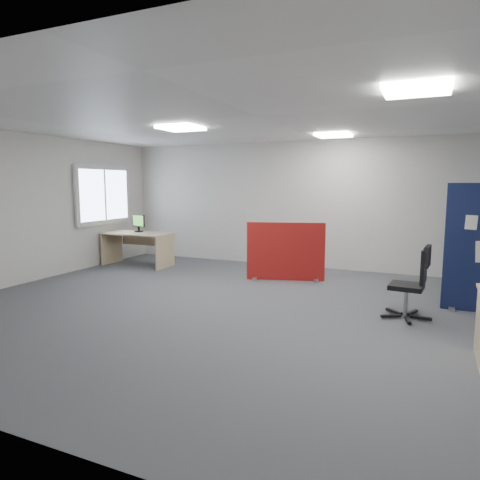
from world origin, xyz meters
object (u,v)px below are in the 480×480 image
(red_divider, at_px, (286,252))
(second_desk, at_px, (138,241))
(office_chair, at_px, (415,278))
(monitor_second, at_px, (138,222))

(red_divider, distance_m, second_desk, 3.44)
(red_divider, height_order, office_chair, red_divider)
(second_desk, height_order, office_chair, office_chair)
(second_desk, bearing_deg, office_chair, -16.17)
(red_divider, distance_m, office_chair, 2.76)
(second_desk, xyz_separation_m, office_chair, (5.72, -1.66, 0.01))
(red_divider, relative_size, monitor_second, 3.39)
(monitor_second, bearing_deg, office_chair, 1.89)
(monitor_second, bearing_deg, second_desk, -40.48)
(second_desk, xyz_separation_m, monitor_second, (-0.06, 0.09, 0.40))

